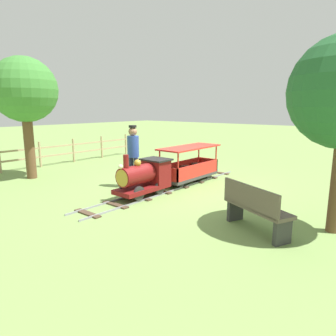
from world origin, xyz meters
TOP-DOWN VIEW (x-y plane):
  - ground_plane at (0.00, 0.00)m, footprint 60.00×60.00m
  - track at (0.00, 0.33)m, footprint 0.71×5.70m
  - locomotive at (0.00, 1.19)m, footprint 0.67×1.45m
  - passenger_car at (0.00, -0.57)m, footprint 0.77×2.00m
  - conductor_person at (0.82, 0.78)m, footprint 0.30×0.30m
  - park_bench at (-2.88, 1.53)m, footprint 1.35×0.90m
  - oak_tree_far at (3.90, 2.02)m, footprint 1.83×1.83m
  - fence_section at (5.32, 0.33)m, footprint 0.08×6.78m

SIDE VIEW (x-z plane):
  - ground_plane at x=0.00m, z-range 0.00..0.00m
  - track at x=0.00m, z-range 0.00..0.04m
  - park_bench at x=-2.88m, z-range 0.01..0.83m
  - passenger_car at x=0.00m, z-range -0.06..0.91m
  - fence_section at x=5.32m, z-range 0.03..0.93m
  - locomotive at x=0.00m, z-range -0.03..0.99m
  - conductor_person at x=0.82m, z-range 0.15..1.77m
  - oak_tree_far at x=3.90m, z-range 0.78..4.26m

